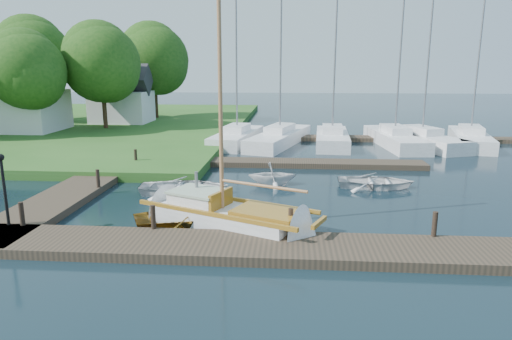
# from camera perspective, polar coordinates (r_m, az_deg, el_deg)

# --- Properties ---
(ground) EXTENTS (160.00, 160.00, 0.00)m
(ground) POSITION_cam_1_polar(r_m,az_deg,el_deg) (19.76, -0.00, -3.39)
(ground) COLOR black
(ground) RESTS_ON ground
(near_dock) EXTENTS (18.00, 2.20, 0.30)m
(near_dock) POSITION_cam_1_polar(r_m,az_deg,el_deg) (14.07, -1.90, -9.62)
(near_dock) COLOR #332B20
(near_dock) RESTS_ON ground
(left_dock) EXTENTS (2.20, 18.00, 0.30)m
(left_dock) POSITION_cam_1_polar(r_m,az_deg,el_deg) (23.58, -19.38, -1.08)
(left_dock) COLOR #332B20
(left_dock) RESTS_ON ground
(far_dock) EXTENTS (14.00, 1.60, 0.30)m
(far_dock) POSITION_cam_1_polar(r_m,az_deg,el_deg) (25.99, 5.50, 0.84)
(far_dock) COLOR #332B20
(far_dock) RESTS_ON ground
(pontoon) EXTENTS (30.00, 1.60, 0.30)m
(pontoon) POSITION_cam_1_polar(r_m,az_deg,el_deg) (36.35, 17.97, 3.70)
(pontoon) COLOR #332B20
(pontoon) RESTS_ON ground
(mooring_post_0) EXTENTS (0.16, 0.16, 0.80)m
(mooring_post_0) POSITION_cam_1_polar(r_m,az_deg,el_deg) (17.24, -27.23, -4.88)
(mooring_post_0) COLOR black
(mooring_post_0) RESTS_ON near_dock
(mooring_post_1) EXTENTS (0.16, 0.16, 0.80)m
(mooring_post_1) POSITION_cam_1_polar(r_m,az_deg,el_deg) (15.39, -12.73, -5.76)
(mooring_post_1) COLOR black
(mooring_post_1) RESTS_ON near_dock
(mooring_post_2) EXTENTS (0.16, 0.16, 0.80)m
(mooring_post_2) POSITION_cam_1_polar(r_m,az_deg,el_deg) (14.73, 4.36, -6.31)
(mooring_post_2) COLOR black
(mooring_post_2) RESTS_ON near_dock
(mooring_post_3) EXTENTS (0.16, 0.16, 0.80)m
(mooring_post_3) POSITION_cam_1_polar(r_m,az_deg,el_deg) (15.42, 21.43, -6.32)
(mooring_post_3) COLOR black
(mooring_post_3) RESTS_ON near_dock
(mooring_post_4) EXTENTS (0.16, 0.16, 0.80)m
(mooring_post_4) POSITION_cam_1_polar(r_m,az_deg,el_deg) (21.28, -19.15, -0.99)
(mooring_post_4) COLOR black
(mooring_post_4) RESTS_ON left_dock
(mooring_post_5) EXTENTS (0.16, 0.16, 0.80)m
(mooring_post_5) POSITION_cam_1_polar(r_m,az_deg,el_deg) (25.83, -14.81, 1.64)
(mooring_post_5) COLOR black
(mooring_post_5) RESTS_ON left_dock
(lamp_post) EXTENTS (0.24, 0.24, 2.44)m
(lamp_post) POSITION_cam_1_polar(r_m,az_deg,el_deg) (17.22, -29.05, -1.05)
(lamp_post) COLOR black
(lamp_post) RESTS_ON near_dock
(sailboat) EXTENTS (7.32, 4.72, 9.83)m
(sailboat) POSITION_cam_1_polar(r_m,az_deg,el_deg) (16.00, -3.11, -6.08)
(sailboat) COLOR silver
(sailboat) RESTS_ON ground
(dinghy) EXTENTS (4.89, 4.30, 0.84)m
(dinghy) POSITION_cam_1_polar(r_m,az_deg,el_deg) (16.53, -7.90, -5.27)
(dinghy) COLOR #845610
(dinghy) RESTS_ON ground
(tender_a) EXTENTS (4.15, 3.16, 0.81)m
(tender_a) POSITION_cam_1_polar(r_m,az_deg,el_deg) (20.39, -8.97, -1.87)
(tender_a) COLOR silver
(tender_a) RESTS_ON ground
(tender_b) EXTENTS (2.43, 2.15, 1.19)m
(tender_b) POSITION_cam_1_polar(r_m,az_deg,el_deg) (21.67, 2.07, -0.33)
(tender_b) COLOR silver
(tender_b) RESTS_ON ground
(tender_c) EXTENTS (3.61, 2.66, 0.72)m
(tender_c) POSITION_cam_1_polar(r_m,az_deg,el_deg) (21.95, 14.74, -1.20)
(tender_c) COLOR silver
(tender_c) RESTS_ON ground
(marina_boat_0) EXTENTS (3.42, 8.03, 11.13)m
(marina_boat_0) POSITION_cam_1_polar(r_m,az_deg,el_deg) (33.21, -2.37, 4.25)
(marina_boat_0) COLOR silver
(marina_boat_0) RESTS_ON ground
(marina_boat_1) EXTENTS (4.78, 9.69, 10.77)m
(marina_boat_1) POSITION_cam_1_polar(r_m,az_deg,el_deg) (33.09, 2.99, 4.19)
(marina_boat_1) COLOR silver
(marina_boat_1) RESTS_ON ground
(marina_boat_2) EXTENTS (2.67, 7.83, 11.60)m
(marina_boat_2) POSITION_cam_1_polar(r_m,az_deg,el_deg) (33.23, 9.49, 4.10)
(marina_boat_2) COLOR silver
(marina_boat_2) RESTS_ON ground
(marina_boat_3) EXTENTS (3.07, 9.08, 10.92)m
(marina_boat_3) POSITION_cam_1_polar(r_m,az_deg,el_deg) (34.05, 16.95, 3.90)
(marina_boat_3) COLOR silver
(marina_boat_3) RESTS_ON ground
(marina_boat_4) EXTENTS (4.84, 8.37, 11.47)m
(marina_boat_4) POSITION_cam_1_polar(r_m,az_deg,el_deg) (34.23, 20.03, 3.74)
(marina_boat_4) COLOR silver
(marina_boat_4) RESTS_ON ground
(marina_boat_5) EXTENTS (3.98, 8.60, 12.18)m
(marina_boat_5) POSITION_cam_1_polar(r_m,az_deg,el_deg) (35.99, 25.22, 3.71)
(marina_boat_5) COLOR silver
(marina_boat_5) RESTS_ON ground
(house_a) EXTENTS (6.30, 5.00, 6.29)m
(house_a) POSITION_cam_1_polar(r_m,az_deg,el_deg) (41.06, -27.39, 7.84)
(house_a) COLOR white
(house_a) RESTS_ON shore
(house_c) EXTENTS (5.25, 4.00, 5.28)m
(house_c) POSITION_cam_1_polar(r_m,az_deg,el_deg) (43.84, -16.45, 8.47)
(house_c) COLOR white
(house_c) RESTS_ON shore
(tree_2) EXTENTS (5.83, 5.75, 7.82)m
(tree_2) POSITION_cam_1_polar(r_m,az_deg,el_deg) (38.28, -26.69, 11.09)
(tree_2) COLOR #332114
(tree_2) RESTS_ON shore
(tree_3) EXTENTS (6.41, 6.38, 8.74)m
(tree_3) POSITION_cam_1_polar(r_m,az_deg,el_deg) (40.07, -18.76, 12.58)
(tree_3) COLOR #332114
(tree_3) RESTS_ON shore
(tree_4) EXTENTS (7.01, 7.01, 9.66)m
(tree_4) POSITION_cam_1_polar(r_m,az_deg,el_deg) (47.22, -26.07, 12.60)
(tree_4) COLOR #332114
(tree_4) RESTS_ON shore
(tree_7) EXTENTS (6.83, 6.83, 9.38)m
(tree_7) POSITION_cam_1_polar(r_m,az_deg,el_deg) (46.94, -12.61, 13.36)
(tree_7) COLOR #332114
(tree_7) RESTS_ON shore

